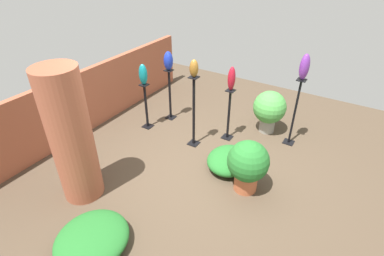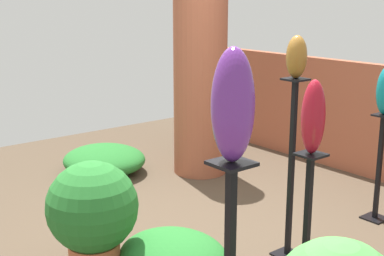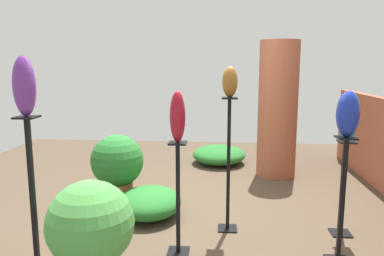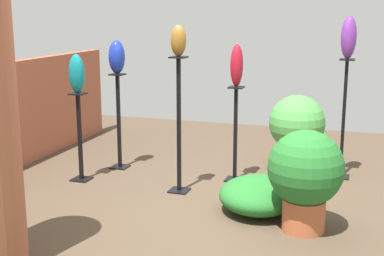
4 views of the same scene
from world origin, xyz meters
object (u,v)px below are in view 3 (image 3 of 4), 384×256
(art_vase_violet, at_px, (24,86))
(pedestal_bronze, at_px, (228,170))
(pedestal_cobalt, at_px, (341,206))
(art_vase_bronze, at_px, (230,82))
(pedestal_violet, at_px, (33,205))
(pedestal_ruby, at_px, (178,204))
(pedestal_teal, at_px, (343,193))
(art_vase_cobalt, at_px, (348,114))
(potted_plant_back_center, at_px, (117,165))
(brick_pillar, at_px, (278,109))
(art_vase_ruby, at_px, (178,117))
(potted_plant_mid_left, at_px, (91,228))
(art_vase_teal, at_px, (348,120))

(art_vase_violet, bearing_deg, pedestal_bronze, 123.14)
(pedestal_cobalt, height_order, art_vase_bronze, art_vase_bronze)
(pedestal_violet, distance_m, pedestal_ruby, 1.22)
(pedestal_teal, xyz_separation_m, art_vase_cobalt, (0.57, -0.20, 0.89))
(potted_plant_back_center, bearing_deg, art_vase_bronze, 65.39)
(brick_pillar, relative_size, pedestal_ruby, 1.99)
(art_vase_ruby, xyz_separation_m, potted_plant_mid_left, (0.66, -0.58, -0.76))
(pedestal_bronze, bearing_deg, art_vase_ruby, -40.41)
(pedestal_bronze, relative_size, art_vase_bronze, 4.54)
(art_vase_teal, bearing_deg, pedestal_teal, 90.00)
(pedestal_bronze, bearing_deg, art_vase_teal, 89.01)
(art_vase_bronze, height_order, art_vase_teal, art_vase_bronze)
(pedestal_cobalt, relative_size, art_vase_teal, 2.70)
(art_vase_bronze, bearing_deg, potted_plant_mid_left, -40.88)
(pedestal_violet, relative_size, art_vase_bronze, 4.33)
(pedestal_teal, bearing_deg, pedestal_ruby, -72.19)
(pedestal_cobalt, height_order, potted_plant_back_center, pedestal_cobalt)
(pedestal_teal, distance_m, art_vase_teal, 0.75)
(pedestal_violet, xyz_separation_m, art_vase_cobalt, (-0.44, 2.55, 0.71))
(potted_plant_back_center, bearing_deg, art_vase_ruby, 37.47)
(brick_pillar, bearing_deg, pedestal_ruby, -25.72)
(pedestal_violet, relative_size, art_vase_teal, 3.19)
(pedestal_cobalt, distance_m, pedestal_teal, 0.61)
(pedestal_cobalt, bearing_deg, brick_pillar, -175.89)
(pedestal_cobalt, relative_size, art_vase_bronze, 3.66)
(art_vase_ruby, distance_m, art_vase_teal, 1.72)
(pedestal_violet, bearing_deg, art_vase_bronze, 123.14)
(pedestal_violet, bearing_deg, potted_plant_mid_left, 71.50)
(pedestal_ruby, bearing_deg, art_vase_teal, 107.81)
(pedestal_bronze, relative_size, art_vase_teal, 3.35)
(pedestal_bronze, distance_m, art_vase_violet, 2.10)
(pedestal_cobalt, xyz_separation_m, pedestal_ruby, (-0.05, -1.43, -0.04))
(art_vase_teal, xyz_separation_m, potted_plant_mid_left, (1.19, -2.22, -0.67))
(art_vase_cobalt, bearing_deg, potted_plant_mid_left, -73.01)
(brick_pillar, xyz_separation_m, art_vase_ruby, (2.59, -1.25, 0.24))
(brick_pillar, height_order, pedestal_violet, brick_pillar)
(pedestal_ruby, relative_size, art_vase_cobalt, 2.71)
(brick_pillar, distance_m, pedestal_cobalt, 2.69)
(art_vase_bronze, relative_size, potted_plant_back_center, 0.35)
(brick_pillar, relative_size, pedestal_teal, 2.13)
(pedestal_cobalt, relative_size, art_vase_cobalt, 2.92)
(brick_pillar, relative_size, art_vase_ruby, 4.58)
(brick_pillar, distance_m, art_vase_teal, 2.10)
(brick_pillar, bearing_deg, art_vase_violet, -37.54)
(pedestal_cobalt, distance_m, potted_plant_mid_left, 2.11)
(art_vase_teal, bearing_deg, art_vase_violet, -69.82)
(pedestal_violet, distance_m, potted_plant_back_center, 1.67)
(pedestal_cobalt, xyz_separation_m, art_vase_ruby, (-0.05, -1.43, 0.77))
(art_vase_ruby, relative_size, potted_plant_mid_left, 0.51)
(pedestal_teal, distance_m, potted_plant_back_center, 2.61)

